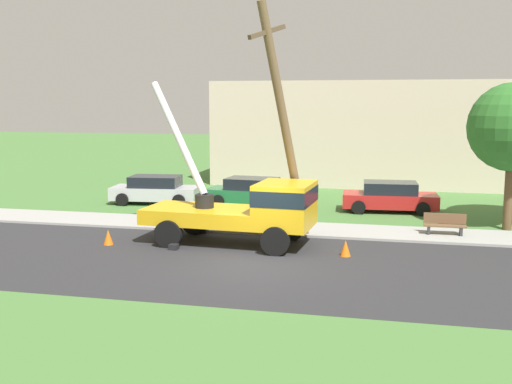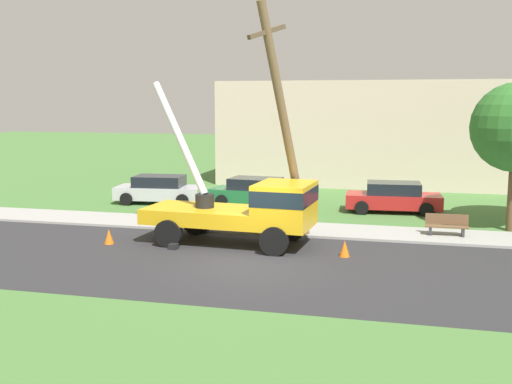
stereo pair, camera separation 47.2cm
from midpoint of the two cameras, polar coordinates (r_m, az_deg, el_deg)
name	(u,v)px [view 1 (the left image)]	position (r m, az deg, el deg)	size (l,w,h in m)	color
ground_plane	(305,204)	(31.49, 4.17, -1.10)	(120.00, 120.00, 0.00)	#477538
road_asphalt	(251,264)	(19.98, -1.11, -6.72)	(80.00, 8.51, 0.01)	#2B2B2D
sidewalk_strip	(283,228)	(25.25, 1.94, -3.38)	(80.00, 2.62, 0.10)	#9E9E99
utility_truck	(251,207)	(22.30, -1.11, -1.41)	(6.75, 3.21, 5.98)	gold
leaning_utility_pole	(284,121)	(22.62, 2.01, 6.55)	(1.92, 2.88, 8.73)	brown
traffic_cone_ahead	(345,248)	(21.11, 7.67, -5.18)	(0.36, 0.36, 0.56)	orange
traffic_cone_behind	(108,237)	(23.27, -14.11, -4.08)	(0.36, 0.36, 0.56)	orange
parked_sedan_silver	(155,190)	(31.85, -9.73, 0.21)	(4.56, 2.30, 1.42)	#B7B7BF
parked_sedan_green	(252,192)	(30.57, -0.81, -0.02)	(4.54, 2.27, 1.42)	#1E6638
parked_sedan_red	(390,197)	(29.74, 11.87, -0.44)	(4.50, 2.20, 1.42)	#B21E1E
park_bench	(445,225)	(24.85, 16.59, -2.95)	(1.60, 0.45, 0.90)	brown
lowrise_building_backdrop	(360,133)	(39.55, 9.25, 5.45)	(18.00, 6.00, 6.40)	beige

